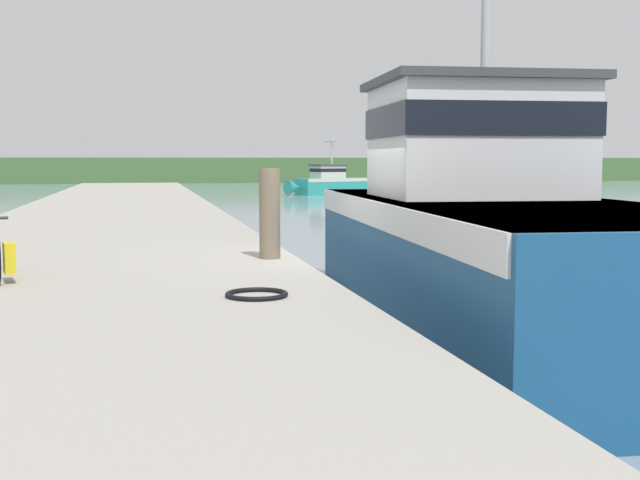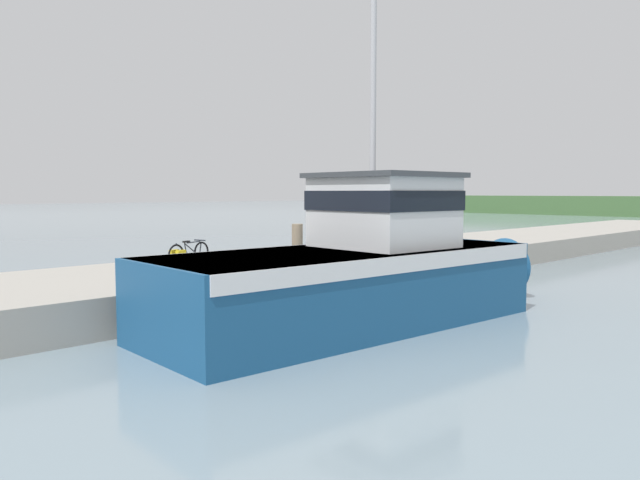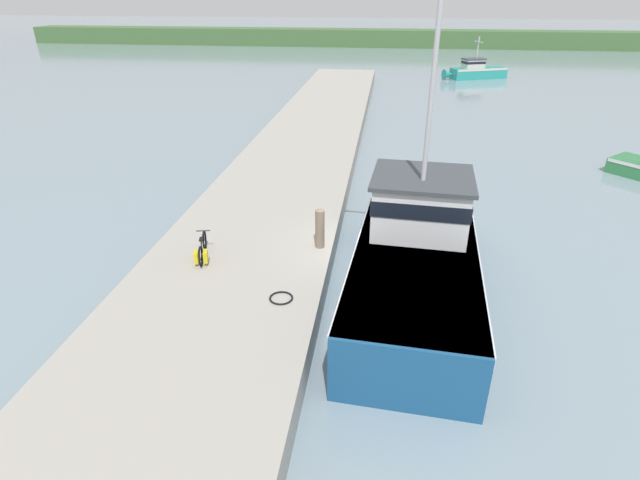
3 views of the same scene
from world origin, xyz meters
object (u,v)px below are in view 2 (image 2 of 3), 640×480
at_px(bicycle_touring, 185,254).
at_px(mooring_post, 297,247).
at_px(water_bottle_by_bike, 211,257).
at_px(fishing_boat_main, 363,268).

distance_m(bicycle_touring, mooring_post, 3.78).
xyz_separation_m(mooring_post, water_bottle_by_bike, (-3.91, -0.13, -0.55)).
distance_m(fishing_boat_main, mooring_post, 3.17).
height_order(fishing_boat_main, water_bottle_by_bike, fishing_boat_main).
relative_size(fishing_boat_main, mooring_post, 8.75).
bearing_deg(bicycle_touring, fishing_boat_main, -8.09).
distance_m(fishing_boat_main, water_bottle_by_bike, 7.01).
height_order(fishing_boat_main, mooring_post, fishing_boat_main).
relative_size(fishing_boat_main, water_bottle_by_bike, 56.36).
xyz_separation_m(fishing_boat_main, bicycle_touring, (-6.59, -0.60, -0.08)).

